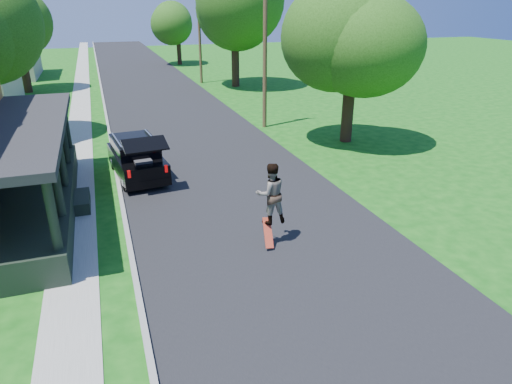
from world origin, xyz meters
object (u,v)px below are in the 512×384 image
object	(u,v)px
black_suv	(137,158)
utility_pole_near	(265,49)
skateboarder	(271,193)
tree_right_near	(353,25)

from	to	relation	value
black_suv	utility_pole_near	world-z (taller)	utility_pole_near
skateboarder	utility_pole_near	world-z (taller)	utility_pole_near
black_suv	skateboarder	size ratio (longest dim) A/B	2.53
tree_right_near	black_suv	bearing A→B (deg)	-170.11
tree_right_near	utility_pole_near	bearing A→B (deg)	126.19
black_suv	utility_pole_near	distance (m)	10.33
black_suv	utility_pole_near	bearing A→B (deg)	31.24
skateboarder	black_suv	bearing A→B (deg)	-65.83
tree_right_near	skateboarder	bearing A→B (deg)	-130.13
black_suv	utility_pole_near	xyz separation A→B (m)	(7.70, 5.90, 3.54)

